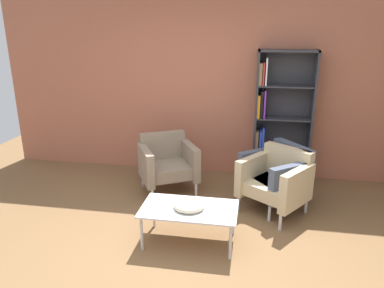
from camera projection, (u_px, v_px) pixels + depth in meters
The scene contains 8 objects.
ground_plane at pixel (174, 263), 3.52m from camera, with size 8.32×8.32×0.00m, color brown.
brick_back_panel at pixel (208, 79), 5.38m from camera, with size 6.40×0.12×2.90m, color #B2664C.
bookshelf_tall at pixel (278, 119), 5.18m from camera, with size 0.80×0.30×1.90m.
coffee_table_low at pixel (189, 211), 3.76m from camera, with size 1.00×0.56×0.40m.
decorative_bowl at pixel (189, 205), 3.74m from camera, with size 0.32×0.32×0.05m.
armchair_by_bookshelf at pixel (167, 162), 4.98m from camera, with size 0.93×0.91×0.78m.
armchair_corner_red at pixel (277, 180), 4.40m from camera, with size 0.95×0.93×0.78m.
armchair_near_window at pixel (278, 174), 4.56m from camera, with size 0.94×0.95×0.78m.
Camera 1 is at (0.68, -2.92, 2.18)m, focal length 33.83 mm.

